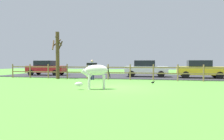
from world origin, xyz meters
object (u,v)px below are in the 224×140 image
Objects in this scene: parked_car_yellow at (200,69)px; visitor_near_fence at (92,69)px; bare_tree at (58,54)px; zebra at (95,72)px; crow_on_grass at (153,82)px; parked_car_red at (46,68)px; parked_car_white at (146,68)px.

parked_car_yellow is 9.55m from visitor_near_fence.
zebra is (5.36, -5.90, -1.21)m from bare_tree.
crow_on_grass is 0.05× the size of parked_car_yellow.
bare_tree reaches higher than parked_car_red.
parked_car_white is 5.67m from visitor_near_fence.
parked_car_white is (-4.81, 0.42, 0.00)m from parked_car_yellow.
parked_car_white is at bearing 44.48° from visitor_near_fence.
zebra is at bearing -131.47° from crow_on_grass.
parked_car_yellow is 0.97× the size of parked_car_red.
zebra is 8.45× the size of crow_on_grass.
parked_car_yellow is 0.98× the size of parked_car_white.
visitor_near_fence is (-2.10, 5.62, -0.02)m from zebra.
parked_car_white is (1.94, 9.60, -0.08)m from zebra.
visitor_near_fence is (-5.01, 2.34, 0.78)m from crow_on_grass.
parked_car_white is at bearing 26.87° from bare_tree.
parked_car_yellow and parked_car_white have the same top height.
zebra is 6.00m from visitor_near_fence.
zebra is at bearing -69.48° from visitor_near_fence.
parked_car_white is (10.62, 0.04, 0.00)m from parked_car_red.
parked_car_yellow is (3.85, 5.89, 0.72)m from crow_on_grass.
zebra is 9.79m from parked_car_white.
visitor_near_fence is (-4.05, -3.97, 0.06)m from parked_car_white.
visitor_near_fence reaches higher than zebra.
parked_car_white is (-0.96, 6.31, 0.72)m from crow_on_grass.
parked_car_yellow is 15.44m from parked_car_red.
visitor_near_fence is at bearing 110.52° from zebra.
parked_car_yellow is at bearing 53.65° from zebra.
bare_tree is 8.89m from crow_on_grass.
parked_car_yellow and parked_car_red have the same top height.
crow_on_grass is 7.08m from parked_car_yellow.
visitor_near_fence reaches higher than parked_car_white.
bare_tree is at bearing 175.15° from visitor_near_fence.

